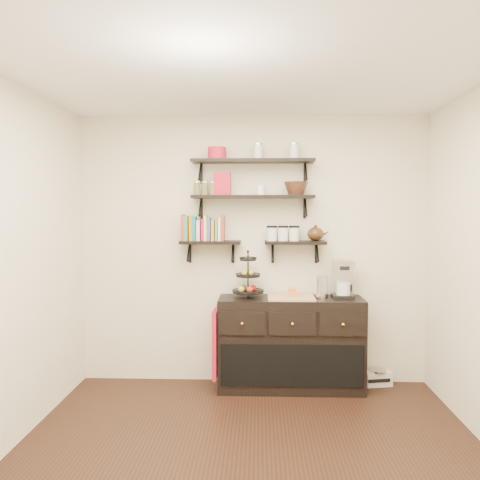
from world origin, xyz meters
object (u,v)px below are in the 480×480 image
object	(u,v)px
sideboard	(291,343)
radio	(378,378)
fruit_stand	(248,282)
coffee_maker	(343,280)

from	to	relation	value
sideboard	radio	world-z (taller)	sideboard
sideboard	radio	bearing A→B (deg)	8.04
sideboard	radio	size ratio (longest dim) A/B	4.89
fruit_stand	coffee_maker	size ratio (longest dim) A/B	1.19
radio	coffee_maker	bearing A→B (deg)	-176.98
sideboard	coffee_maker	distance (m)	0.80
sideboard	coffee_maker	xyz separation A→B (m)	(0.50, 0.03, 0.62)
sideboard	coffee_maker	world-z (taller)	coffee_maker
coffee_maker	radio	world-z (taller)	coffee_maker
coffee_maker	sideboard	bearing A→B (deg)	-178.13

